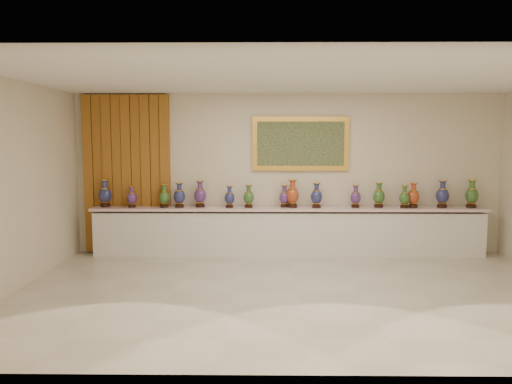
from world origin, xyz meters
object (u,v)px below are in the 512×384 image
vase_2 (164,197)px  vase_0 (105,195)px  counter (288,232)px  vase_1 (132,198)px

vase_2 → vase_0: bearing=177.0°
vase_0 → vase_2: (1.12, -0.06, -0.04)m
vase_0 → vase_2: 1.12m
counter → vase_1: bearing=-179.2°
vase_1 → vase_2: (0.60, -0.01, 0.02)m
counter → vase_1: (-2.90, -0.04, 0.64)m
counter → vase_2: 2.39m
counter → vase_0: size_ratio=14.24×
vase_1 → vase_2: 0.61m
vase_0 → vase_1: size_ratio=1.29×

